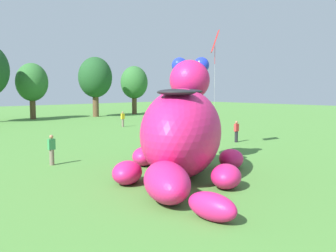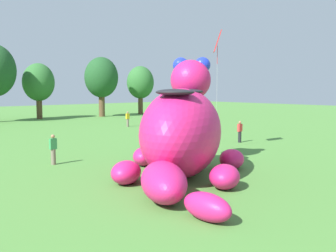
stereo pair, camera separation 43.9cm
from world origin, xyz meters
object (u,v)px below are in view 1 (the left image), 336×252
(spectator_near_inflatable, at_px, (123,119))
(spectator_by_cars, at_px, (236,132))
(giant_inflatable_creature, at_px, (182,131))
(spectator_mid_field, at_px, (52,150))
(tethered_flying_kite, at_px, (215,43))

(spectator_near_inflatable, distance_m, spectator_by_cars, 16.15)
(giant_inflatable_creature, xyz_separation_m, spectator_near_inflatable, (12.20, 21.48, -1.36))
(giant_inflatable_creature, relative_size, spectator_near_inflatable, 6.12)
(giant_inflatable_creature, relative_size, spectator_mid_field, 6.12)
(spectator_mid_field, bearing_deg, spectator_by_cars, -5.58)
(giant_inflatable_creature, distance_m, tethered_flying_kite, 9.62)
(spectator_by_cars, distance_m, tethered_flying_kite, 7.92)
(spectator_near_inflatable, distance_m, spectator_mid_field, 21.48)
(spectator_mid_field, relative_size, spectator_by_cars, 1.00)
(spectator_mid_field, distance_m, spectator_by_cars, 15.06)
(tethered_flying_kite, bearing_deg, spectator_near_inflatable, 73.79)
(giant_inflatable_creature, bearing_deg, spectator_near_inflatable, 60.41)
(spectator_by_cars, height_order, tethered_flying_kite, tethered_flying_kite)
(spectator_mid_field, height_order, spectator_by_cars, same)
(spectator_by_cars, xyz_separation_m, tethered_flying_kite, (-4.38, -1.36, 6.45))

